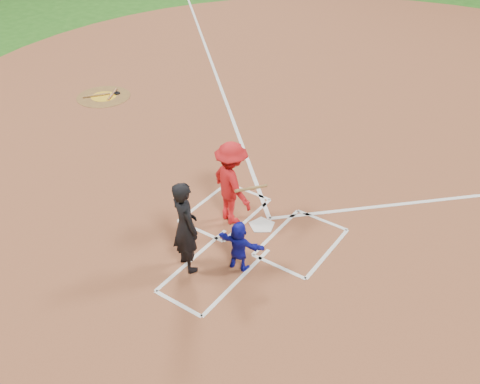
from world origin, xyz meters
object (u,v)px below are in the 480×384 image
Objects in this scene: catcher at (239,246)px; batter_at_plate at (232,183)px; home_plate at (262,225)px; on_deck_circle at (104,97)px; umpire at (185,227)px.

catcher is 1.60m from batter_at_plate.
catcher is (0.34, -1.36, 0.53)m from home_plate.
home_plate is 0.32× the size of batter_at_plate.
on_deck_circle is 9.11m from catcher.
home_plate is 0.56× the size of catcher.
umpire is (-0.84, -0.55, 0.44)m from catcher.
home_plate is at bearing -81.68° from umpire.
umpire is (7.29, -4.62, 0.97)m from on_deck_circle.
on_deck_circle is 8.69m from umpire.
home_plate is 0.31× the size of umpire.
batter_at_plate reaches higher than on_deck_circle.
home_plate is at bearing 16.09° from batter_at_plate.
on_deck_circle is at bearing -19.22° from home_plate.
on_deck_circle is 7.76m from batter_at_plate.
on_deck_circle is 0.87× the size of umpire.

